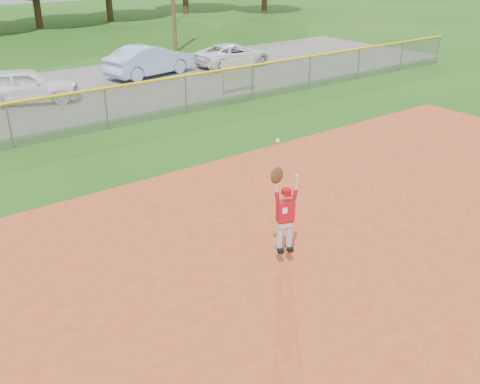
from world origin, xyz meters
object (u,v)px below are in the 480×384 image
Objects in this scene: car_white_b at (234,55)px; sponsor_sign at (238,71)px; car_white_a at (25,86)px; ballplayer at (284,210)px; car_blue at (150,60)px.

sponsor_sign reaches higher than car_white_b.
car_white_b is (11.49, 0.92, -0.12)m from car_white_a.
ballplayer is at bearing -158.72° from car_white_a.
car_white_a is 11.53m from car_white_b.
car_white_b is at bearing 56.32° from ballplayer.
ballplayer is (-6.40, -17.47, 0.46)m from car_blue.
ballplayer is at bearing 145.80° from car_white_b.
car_blue reaches higher than car_white_a.
car_white_a is at bearing 94.08° from car_white_b.
sponsor_sign is (-3.41, -4.91, 0.38)m from car_white_b.
car_white_a is 1.77× the size of ballplayer.
ballplayer reaches higher than car_blue.
car_white_a is 6.82m from car_blue.
sponsor_sign is (1.43, -5.52, 0.22)m from car_blue.
car_blue reaches higher than sponsor_sign.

